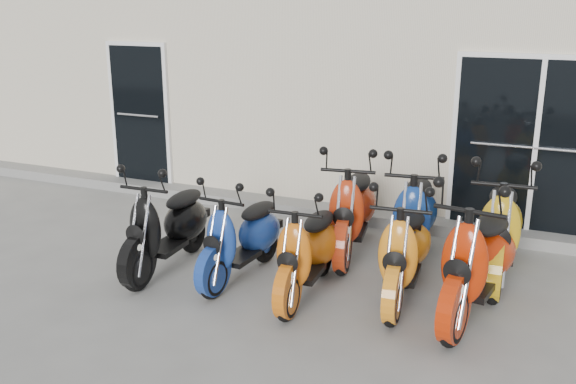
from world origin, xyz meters
name	(u,v)px	position (x,y,z in m)	size (l,w,h in m)	color
ground	(267,270)	(0.00, 0.00, 0.00)	(80.00, 80.00, 0.00)	gray
building	(392,78)	(0.00, 5.20, 1.60)	(14.00, 6.00, 3.20)	beige
front_step	(328,212)	(0.00, 2.02, 0.07)	(14.00, 0.40, 0.15)	gray
door_left	(140,111)	(-3.20, 2.17, 1.26)	(1.07, 0.08, 2.22)	black
door_right	(536,142)	(2.60, 2.17, 1.26)	(2.02, 0.08, 2.22)	black
scooter_front_black	(167,214)	(-1.02, -0.41, 0.65)	(0.64, 1.75, 1.30)	black
scooter_front_blue	(242,226)	(-0.15, -0.30, 0.61)	(0.60, 1.64, 1.21)	navy
scooter_front_orange_a	(308,239)	(0.66, -0.42, 0.62)	(0.61, 1.68, 1.24)	#D16211
scooter_front_orange_b	(405,237)	(1.57, -0.09, 0.66)	(0.65, 1.79, 1.32)	orange
scooter_front_red	(480,244)	(2.29, -0.17, 0.73)	(0.72, 1.97, 1.46)	#B72606
scooter_back_red	(353,198)	(0.72, 0.85, 0.70)	(0.69, 1.89, 1.40)	#B22E0F
scooter_back_blue	(416,205)	(1.46, 0.84, 0.71)	(0.70, 1.93, 1.42)	navy
scooter_back_yellow	(501,215)	(2.38, 0.82, 0.72)	(0.71, 1.96, 1.44)	gold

